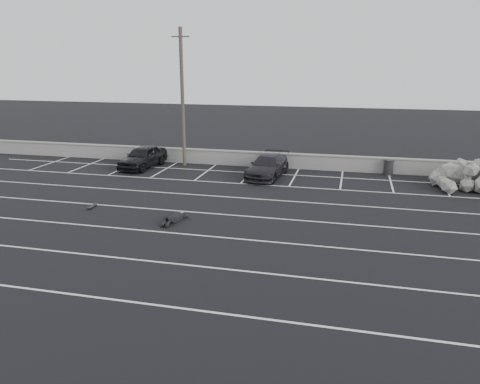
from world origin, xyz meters
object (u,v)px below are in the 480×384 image
(trash_bin, at_px, (389,167))
(person, at_px, (177,215))
(car_right, at_px, (267,166))
(car_left, at_px, (143,157))
(utility_pole, at_px, (182,98))
(skateboard, at_px, (92,206))

(trash_bin, relative_size, person, 0.40)
(car_right, xyz_separation_m, person, (-2.61, -9.42, -0.46))
(car_left, height_order, car_right, car_left)
(car_left, xyz_separation_m, car_right, (8.99, -0.59, -0.07))
(trash_bin, height_order, person, trash_bin)
(car_left, xyz_separation_m, person, (6.38, -10.00, -0.53))
(car_left, bearing_deg, utility_pole, 36.31)
(trash_bin, xyz_separation_m, person, (-10.27, -11.89, -0.27))
(car_right, relative_size, person, 1.94)
(skateboard, bearing_deg, person, -13.10)
(person, xyz_separation_m, skateboard, (-4.92, 0.78, -0.17))
(car_right, relative_size, skateboard, 6.16)
(person, bearing_deg, car_left, 129.46)
(utility_pole, distance_m, person, 12.94)
(skateboard, bearing_deg, car_left, 94.90)
(car_right, relative_size, trash_bin, 4.83)
(utility_pole, bearing_deg, skateboard, -95.75)
(car_left, bearing_deg, person, -51.57)
(car_right, xyz_separation_m, utility_pole, (-6.45, 2.07, 4.09))
(car_left, bearing_deg, trash_bin, 12.38)
(car_left, relative_size, skateboard, 5.77)
(utility_pole, height_order, person, utility_pole)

